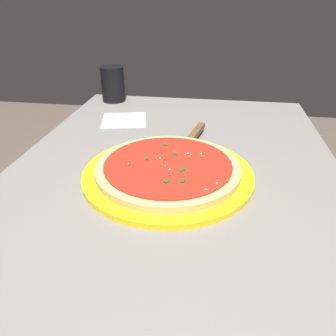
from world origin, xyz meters
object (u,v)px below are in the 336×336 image
(pizza, at_px, (168,167))
(napkin_folded_right, at_px, (124,120))
(serving_plate, at_px, (168,174))
(pizza_server, at_px, (191,139))
(cup_tall_drink, at_px, (113,84))

(pizza, bearing_deg, napkin_folded_right, -149.61)
(serving_plate, xyz_separation_m, napkin_folded_right, (-0.32, -0.19, -0.01))
(pizza_server, xyz_separation_m, cup_tall_drink, (-0.35, -0.32, 0.04))
(pizza, relative_size, pizza_server, 1.41)
(pizza_server, bearing_deg, napkin_folded_right, -124.17)
(pizza, height_order, napkin_folded_right, pizza)
(serving_plate, bearing_deg, pizza, 80.57)
(serving_plate, height_order, pizza, pizza)
(pizza, distance_m, cup_tall_drink, 0.59)
(napkin_folded_right, bearing_deg, pizza_server, 55.83)
(serving_plate, xyz_separation_m, pizza_server, (-0.17, 0.04, 0.01))
(serving_plate, height_order, pizza_server, pizza_server)
(cup_tall_drink, bearing_deg, pizza, 28.45)
(pizza_server, distance_m, napkin_folded_right, 0.27)
(serving_plate, bearing_deg, cup_tall_drink, -151.55)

